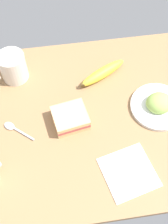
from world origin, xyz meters
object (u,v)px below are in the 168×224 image
spoon (14,128)px  paper_napkin (129,172)px  plate_of_food (159,105)px  sandwich_main (70,118)px  coffee_mug_black (13,67)px  banana (103,73)px

spoon → paper_napkin: (31.66, -18.83, -0.23)cm
plate_of_food → paper_napkin: 24.24cm
plate_of_food → spoon: bearing=-178.9°
sandwich_main → paper_napkin: 23.77cm
plate_of_food → coffee_mug_black: 48.99cm
coffee_mug_black → spoon: coffee_mug_black is taller
coffee_mug_black → spoon: 21.09cm
plate_of_food → paper_napkin: size_ratio=1.26×
spoon → paper_napkin: spoon is taller
sandwich_main → spoon: bearing=-179.8°
coffee_mug_black → paper_napkin: size_ratio=0.80×
sandwich_main → paper_napkin: (14.30, -18.88, -2.05)cm
plate_of_food → sandwich_main: bearing=-178.4°
banana → paper_napkin: banana is taller
sandwich_main → paper_napkin: size_ratio=0.83×
plate_of_food → banana: plate_of_food is taller
sandwich_main → coffee_mug_black: bearing=128.6°
spoon → paper_napkin: bearing=-30.7°
banana → spoon: (-30.47, -16.19, -1.44)cm
plate_of_food → coffee_mug_black: bearing=156.3°
paper_napkin → sandwich_main: bearing=127.1°
banana → paper_napkin: size_ratio=1.25×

